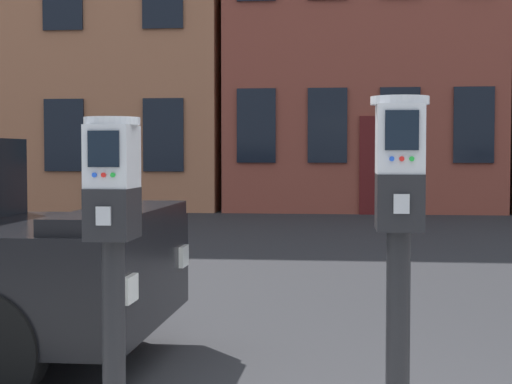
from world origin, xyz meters
TOP-DOWN VIEW (x-y plane):
  - parking_meter_near_kerb at (-0.88, -0.29)m, footprint 0.22×0.25m
  - parking_meter_twin_adjacent at (0.21, -0.29)m, footprint 0.22×0.25m

SIDE VIEW (x-z plane):
  - parking_meter_near_kerb at x=-0.88m, z-range 0.39..1.71m
  - parking_meter_twin_adjacent at x=0.21m, z-range 0.40..1.80m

